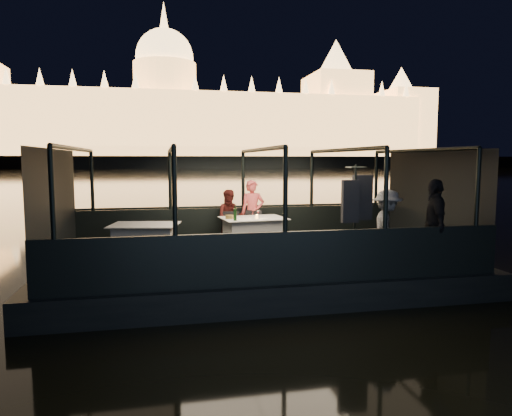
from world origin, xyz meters
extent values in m
plane|color=black|center=(0.00, 80.00, 0.00)|extent=(500.00, 500.00, 0.00)
cube|color=black|center=(0.00, 0.00, 0.00)|extent=(8.60, 4.40, 1.00)
cube|color=black|center=(0.00, 0.00, 0.48)|extent=(8.00, 4.00, 0.04)
cube|color=black|center=(0.00, 2.00, 0.95)|extent=(8.00, 0.08, 0.90)
cube|color=black|center=(0.00, -2.00, 0.95)|extent=(8.00, 0.08, 0.90)
cube|color=#423D33|center=(0.00, 210.00, 1.00)|extent=(400.00, 140.00, 6.00)
cube|color=silver|center=(0.05, 0.97, 0.89)|extent=(1.56, 1.21, 0.77)
cube|color=silver|center=(-2.37, 0.55, 0.89)|extent=(1.56, 1.25, 0.74)
cube|color=black|center=(-0.37, 1.42, 0.95)|extent=(0.46, 0.46, 0.84)
cube|color=black|center=(0.19, 1.42, 0.95)|extent=(0.49, 0.49, 0.86)
imported|color=#DA504F|center=(0.18, 1.69, 1.25)|extent=(0.59, 0.40, 1.60)
imported|color=#451513|center=(-0.38, 1.69, 1.25)|extent=(0.73, 0.61, 1.37)
imported|color=silver|center=(2.25, -1.21, 1.35)|extent=(0.83, 1.11, 1.53)
imported|color=black|center=(3.03, -1.58, 1.35)|extent=(0.75, 1.11, 1.74)
cylinder|color=black|center=(-0.44, 0.55, 1.42)|extent=(0.08, 0.08, 0.33)
cylinder|color=olive|center=(-0.50, 0.92, 1.31)|extent=(0.25, 0.25, 0.08)
cylinder|color=gold|center=(0.10, 0.79, 1.31)|extent=(0.07, 0.07, 0.08)
cylinder|color=white|center=(0.28, 0.69, 1.27)|extent=(0.27, 0.27, 0.01)
cylinder|color=white|center=(-0.36, 0.97, 1.27)|extent=(0.30, 0.30, 0.02)
camera|label=1|loc=(-1.99, -9.24, 2.58)|focal=32.00mm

